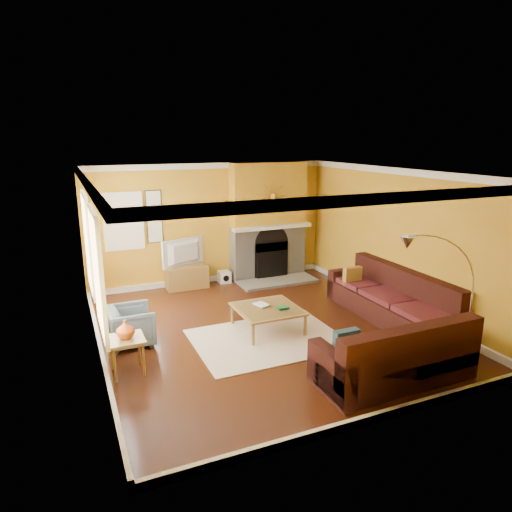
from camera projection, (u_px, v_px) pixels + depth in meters
name	position (u px, v px, depth m)	size (l,w,h in m)	color
floor	(265.00, 329.00, 7.98)	(5.50, 6.00, 0.02)	#4E2210
ceiling	(266.00, 172.00, 7.29)	(5.50, 6.00, 0.02)	white
wall_back	(210.00, 224.00, 10.31)	(5.50, 0.02, 2.70)	gold
wall_front	(380.00, 317.00, 4.96)	(5.50, 0.02, 2.70)	gold
wall_left	(91.00, 273.00, 6.57)	(0.02, 6.00, 2.70)	gold
wall_right	(397.00, 240.00, 8.69)	(0.02, 6.00, 2.70)	gold
baseboard	(265.00, 326.00, 7.96)	(5.50, 6.00, 0.12)	white
crown_molding	(266.00, 176.00, 7.31)	(5.50, 6.00, 0.12)	white
window_left_near	(87.00, 244.00, 7.71)	(0.06, 1.22, 1.72)	white
window_left_far	(97.00, 274.00, 6.02)	(0.06, 1.22, 1.72)	white
window_back	(123.00, 221.00, 9.48)	(0.82, 0.06, 1.22)	white
wall_art	(154.00, 217.00, 9.73)	(0.34, 0.04, 1.14)	white
fireplace	(268.00, 221.00, 10.64)	(1.80, 0.40, 2.70)	#999791
mantel	(272.00, 227.00, 10.45)	(1.92, 0.22, 0.08)	white
hearth	(278.00, 281.00, 10.48)	(1.80, 0.70, 0.06)	#999791
sunburst	(273.00, 196.00, 10.28)	(0.70, 0.04, 0.70)	olive
rug	(268.00, 339.00, 7.54)	(2.40, 1.80, 0.02)	beige
sectional_sofa	(357.00, 311.00, 7.57)	(2.93, 3.63, 0.90)	#371511
coffee_table	(268.00, 319.00, 7.87)	(1.05, 1.05, 0.42)	white
media_console	(187.00, 277.00, 10.07)	(0.91, 0.41, 0.50)	olive
tv	(186.00, 253.00, 9.93)	(1.05, 0.14, 0.61)	black
subwoofer	(224.00, 277.00, 10.49)	(0.26, 0.26, 0.26)	white
armchair	(131.00, 326.00, 7.30)	(0.68, 0.70, 0.64)	slate
side_table	(128.00, 356.00, 6.42)	(0.48, 0.48, 0.53)	olive
vase	(125.00, 329.00, 6.32)	(0.26, 0.26, 0.27)	#CA5217
book	(257.00, 306.00, 7.85)	(0.20, 0.28, 0.03)	white
arc_lamp	(440.00, 309.00, 6.07)	(1.32, 0.36, 2.07)	silver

